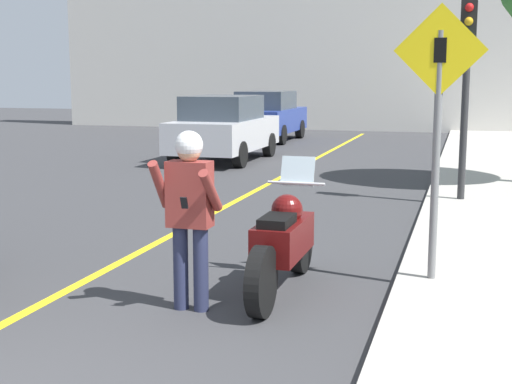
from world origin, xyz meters
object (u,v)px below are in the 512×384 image
(parked_car_silver, at_px, (224,128))
(parked_car_blue, at_px, (267,116))
(motorcycle, at_px, (283,242))
(crossing_sign, at_px, (438,116))
(traffic_light, at_px, (467,60))
(person_biker, at_px, (189,202))

(parked_car_silver, distance_m, parked_car_blue, 5.99)
(motorcycle, distance_m, crossing_sign, 1.98)
(traffic_light, bearing_deg, person_biker, -109.95)
(parked_car_silver, bearing_deg, motorcycle, -67.94)
(traffic_light, bearing_deg, parked_car_blue, 120.70)
(motorcycle, height_order, person_biker, person_biker)
(motorcycle, height_order, traffic_light, traffic_light)
(parked_car_silver, bearing_deg, crossing_sign, -60.28)
(person_biker, relative_size, parked_car_blue, 0.40)
(person_biker, distance_m, traffic_light, 7.01)
(traffic_light, distance_m, parked_car_silver, 7.90)
(crossing_sign, relative_size, parked_car_silver, 0.66)
(motorcycle, distance_m, person_biker, 1.16)
(person_biker, xyz_separation_m, traffic_light, (2.34, 6.46, 1.41))
(traffic_light, height_order, parked_car_blue, traffic_light)
(parked_car_silver, height_order, parked_car_blue, same)
(person_biker, distance_m, parked_car_silver, 11.97)
(motorcycle, bearing_deg, parked_car_silver, 112.06)
(motorcycle, bearing_deg, parked_car_blue, 106.22)
(motorcycle, bearing_deg, person_biker, -131.10)
(motorcycle, height_order, parked_car_silver, parked_car_silver)
(motorcycle, distance_m, traffic_light, 6.21)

